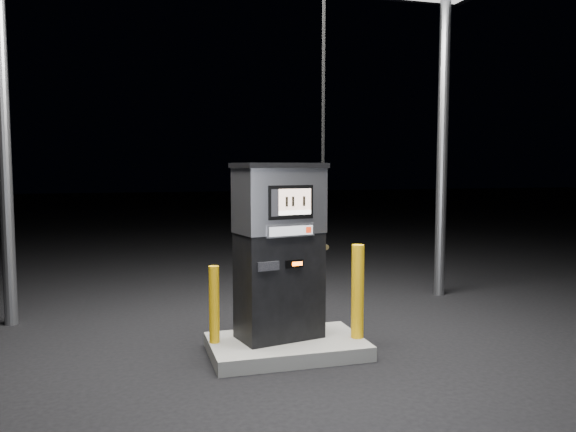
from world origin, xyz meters
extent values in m
plane|color=black|center=(0.00, 0.00, 0.00)|extent=(80.00, 80.00, 0.00)
cube|color=slate|center=(0.00, 0.00, 0.07)|extent=(1.60, 1.00, 0.15)
cylinder|color=gray|center=(-3.00, 2.00, 2.25)|extent=(0.16, 0.16, 4.50)
cylinder|color=gray|center=(3.00, 2.00, 2.25)|extent=(0.16, 0.16, 4.50)
cube|color=black|center=(-0.05, 0.10, 0.71)|extent=(0.93, 0.66, 1.12)
cube|color=silver|center=(-0.05, 0.10, 1.60)|extent=(0.96, 0.68, 0.67)
cube|color=black|center=(-0.05, 0.10, 1.97)|extent=(1.00, 0.72, 0.05)
cube|color=black|center=(0.00, -0.15, 1.60)|extent=(0.50, 0.13, 0.34)
cube|color=beige|center=(0.04, -0.16, 1.63)|extent=(0.36, 0.08, 0.21)
cube|color=white|center=(0.04, -0.16, 1.50)|extent=(0.36, 0.08, 0.04)
cube|color=silver|center=(0.00, -0.15, 1.31)|extent=(0.53, 0.14, 0.13)
cube|color=#ADB1B6|center=(0.00, -0.17, 1.31)|extent=(0.48, 0.11, 0.09)
cube|color=red|center=(0.20, -0.13, 1.31)|extent=(0.06, 0.02, 0.06)
cube|color=black|center=(0.04, -0.14, 0.97)|extent=(0.20, 0.06, 0.08)
cube|color=#F95C0C|center=(0.07, -0.15, 0.97)|extent=(0.11, 0.03, 0.04)
cube|color=black|center=(-0.24, -0.21, 0.97)|extent=(0.23, 0.07, 0.09)
cube|color=black|center=(0.41, 0.20, 1.09)|extent=(0.12, 0.18, 0.22)
cylinder|color=gray|center=(0.46, 0.21, 1.09)|extent=(0.10, 0.21, 0.06)
cylinder|color=black|center=(0.45, 0.16, 2.59)|extent=(0.04, 0.04, 2.78)
cylinder|color=yellow|center=(-0.74, 0.11, 0.55)|extent=(0.13, 0.13, 0.80)
cylinder|color=yellow|center=(0.74, -0.14, 0.65)|extent=(0.17, 0.17, 0.99)
camera|label=1|loc=(-1.56, -5.53, 1.95)|focal=35.00mm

